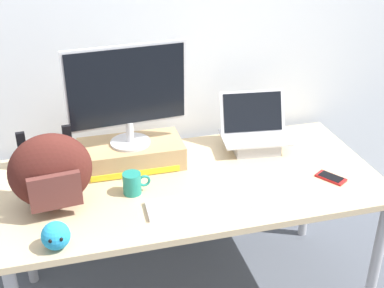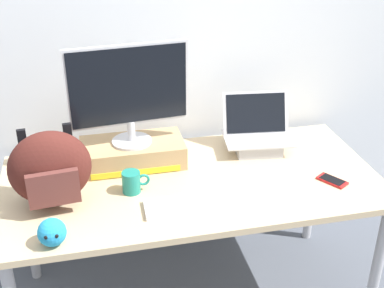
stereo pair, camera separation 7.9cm
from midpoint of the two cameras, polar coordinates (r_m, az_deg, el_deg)
name	(u,v)px [view 2 (the right image)]	position (r m, az deg, el deg)	size (l,w,h in m)	color
back_wall	(169,24)	(2.57, -1.67, 13.18)	(7.00, 0.10, 2.60)	silver
desk	(192,191)	(2.36, 0.96, -5.30)	(1.70, 0.82, 0.72)	tan
toner_box_yellow	(133,153)	(2.44, -5.71, -0.99)	(0.48, 0.25, 0.11)	tan
desktop_monitor	(129,92)	(2.31, -6.06, 5.82)	(0.55, 0.19, 0.47)	silver
open_laptop	(257,139)	(2.59, 8.10, 0.60)	(0.35, 0.26, 0.28)	#ADADB2
external_keyboard	(196,204)	(2.14, 1.50, -6.73)	(0.43, 0.15, 0.02)	white
messenger_backpack	(50,169)	(2.16, -14.48, -2.67)	(0.35, 0.27, 0.32)	#4C1E19
coffee_mug	(132,182)	(2.23, -5.69, -4.25)	(0.12, 0.08, 0.10)	#1E7F70
cell_phone	(332,180)	(2.40, 16.25, -3.93)	(0.13, 0.15, 0.01)	red
plush_toy	(52,232)	(1.97, -14.20, -9.51)	(0.11, 0.11, 0.11)	#2393CC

